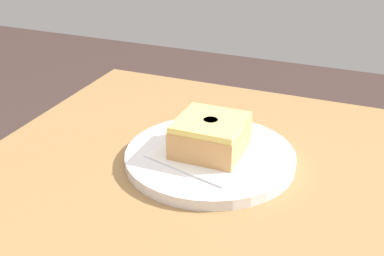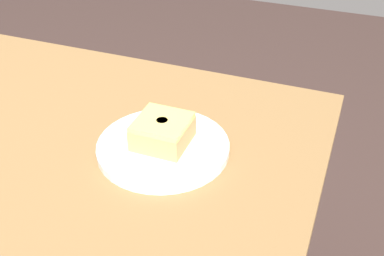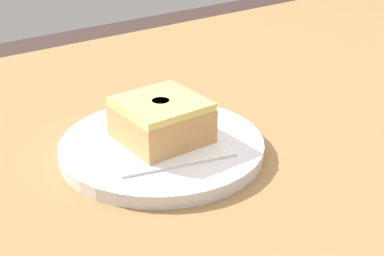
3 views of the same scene
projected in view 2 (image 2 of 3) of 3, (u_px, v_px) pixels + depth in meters
The scene contains 3 objects.
plate_glazed_square at pixel (163, 147), 0.83m from camera, with size 0.23×0.23×0.01m, color white.
napkin_glazed_square at pixel (163, 143), 0.82m from camera, with size 0.13×0.13×0.00m, color white.
donut_glazed_square at pixel (163, 131), 0.81m from camera, with size 0.09×0.09×0.05m.
Camera 2 is at (0.61, -0.54, 1.28)m, focal length 44.76 mm.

